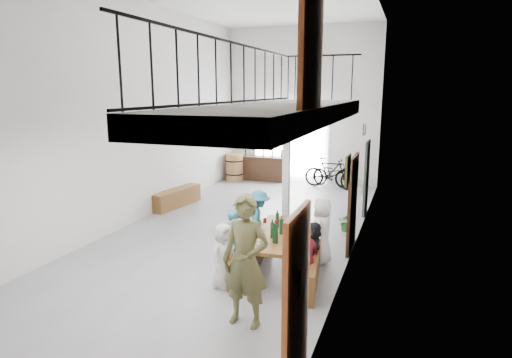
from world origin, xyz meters
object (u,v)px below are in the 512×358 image
at_px(tasting_table, 279,237).
at_px(bench_inner, 250,255).
at_px(side_bench, 177,198).
at_px(host_standing, 246,261).
at_px(oak_barrel, 234,167).
at_px(serving_counter, 263,169).
at_px(bicycle_near, 334,174).

height_order(tasting_table, bench_inner, tasting_table).
height_order(tasting_table, side_bench, tasting_table).
relative_size(side_bench, host_standing, 0.94).
bearing_deg(side_bench, oak_barrel, 87.68).
relative_size(tasting_table, host_standing, 1.12).
xyz_separation_m(oak_barrel, host_standing, (4.02, -9.13, 0.47)).
xyz_separation_m(serving_counter, host_standing, (3.00, -9.47, 0.52)).
relative_size(side_bench, oak_barrel, 1.82).
distance_m(bench_inner, bicycle_near, 7.31).
distance_m(side_bench, bicycle_near, 5.55).
xyz_separation_m(tasting_table, bicycle_near, (-0.27, 7.38, -0.24)).
relative_size(oak_barrel, serving_counter, 0.58).
bearing_deg(bicycle_near, serving_counter, 109.44).
relative_size(bench_inner, oak_barrel, 2.21).
height_order(serving_counter, bicycle_near, bicycle_near).
distance_m(bench_inner, serving_counter, 7.93).
bearing_deg(bicycle_near, host_standing, -152.63).
relative_size(bench_inner, serving_counter, 1.29).
relative_size(side_bench, bicycle_near, 1.03).
bearing_deg(host_standing, tasting_table, 95.44).
distance_m(tasting_table, bicycle_near, 7.39).
xyz_separation_m(tasting_table, serving_counter, (-2.94, 7.65, -0.26)).
relative_size(oak_barrel, bicycle_near, 0.56).
distance_m(bench_inner, host_standing, 2.12).
height_order(bench_inner, host_standing, host_standing).
height_order(tasting_table, bicycle_near, bicycle_near).
bearing_deg(bicycle_near, bench_inner, -157.19).
bearing_deg(serving_counter, side_bench, -107.12).
height_order(side_bench, bicycle_near, bicycle_near).
bearing_deg(side_bench, host_standing, -51.22).
bearing_deg(bench_inner, bicycle_near, 78.50).
relative_size(bench_inner, host_standing, 1.14).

